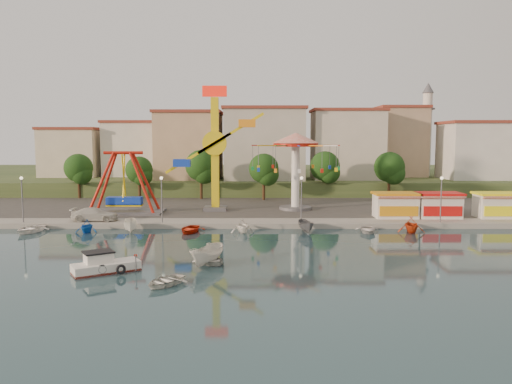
{
  "coord_description": "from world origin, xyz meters",
  "views": [
    {
      "loc": [
        2.84,
        -43.66,
        10.08
      ],
      "look_at": [
        2.8,
        14.0,
        4.0
      ],
      "focal_mm": 35.0,
      "sensor_mm": 36.0,
      "label": 1
    }
  ],
  "objects_px": {
    "kamikaze_tower": "(218,153)",
    "pirate_ship_ride": "(124,184)",
    "skiff": "(207,255)",
    "rowboat_a": "(211,260)",
    "wave_swinger": "(296,154)",
    "van": "(95,214)",
    "cabin_motorboat": "(104,266)"
  },
  "relations": [
    {
      "from": "cabin_motorboat",
      "to": "skiff",
      "type": "bearing_deg",
      "value": -17.76
    },
    {
      "from": "pirate_ship_ride",
      "to": "van",
      "type": "distance_m",
      "value": 7.18
    },
    {
      "from": "kamikaze_tower",
      "to": "wave_swinger",
      "type": "bearing_deg",
      "value": 5.67
    },
    {
      "from": "pirate_ship_ride",
      "to": "rowboat_a",
      "type": "distance_m",
      "value": 27.93
    },
    {
      "from": "wave_swinger",
      "to": "cabin_motorboat",
      "type": "distance_m",
      "value": 35.29
    },
    {
      "from": "kamikaze_tower",
      "to": "cabin_motorboat",
      "type": "height_order",
      "value": "kamikaze_tower"
    },
    {
      "from": "kamikaze_tower",
      "to": "rowboat_a",
      "type": "bearing_deg",
      "value": -87.1
    },
    {
      "from": "pirate_ship_ride",
      "to": "wave_swinger",
      "type": "bearing_deg",
      "value": 8.48
    },
    {
      "from": "wave_swinger",
      "to": "rowboat_a",
      "type": "distance_m",
      "value": 30.0
    },
    {
      "from": "cabin_motorboat",
      "to": "van",
      "type": "distance_m",
      "value": 21.71
    },
    {
      "from": "rowboat_a",
      "to": "skiff",
      "type": "relative_size",
      "value": 0.74
    },
    {
      "from": "kamikaze_tower",
      "to": "pirate_ship_ride",
      "type": "bearing_deg",
      "value": -169.14
    },
    {
      "from": "rowboat_a",
      "to": "van",
      "type": "distance_m",
      "value": 23.56
    },
    {
      "from": "kamikaze_tower",
      "to": "van",
      "type": "height_order",
      "value": "kamikaze_tower"
    },
    {
      "from": "cabin_motorboat",
      "to": "van",
      "type": "bearing_deg",
      "value": 78.26
    },
    {
      "from": "pirate_ship_ride",
      "to": "wave_swinger",
      "type": "relative_size",
      "value": 0.86
    },
    {
      "from": "cabin_motorboat",
      "to": "pirate_ship_ride",
      "type": "bearing_deg",
      "value": 70.1
    },
    {
      "from": "cabin_motorboat",
      "to": "skiff",
      "type": "height_order",
      "value": "skiff"
    },
    {
      "from": "pirate_ship_ride",
      "to": "skiff",
      "type": "relative_size",
      "value": 2.29
    },
    {
      "from": "wave_swinger",
      "to": "van",
      "type": "xyz_separation_m",
      "value": [
        -24.22,
        -9.57,
        -6.83
      ]
    },
    {
      "from": "rowboat_a",
      "to": "skiff",
      "type": "distance_m",
      "value": 0.82
    },
    {
      "from": "cabin_motorboat",
      "to": "rowboat_a",
      "type": "distance_m",
      "value": 8.29
    },
    {
      "from": "cabin_motorboat",
      "to": "rowboat_a",
      "type": "xyz_separation_m",
      "value": [
        7.91,
        2.47,
        -0.13
      ]
    },
    {
      "from": "pirate_ship_ride",
      "to": "kamikaze_tower",
      "type": "xyz_separation_m",
      "value": [
        12.02,
        2.31,
        3.96
      ]
    },
    {
      "from": "kamikaze_tower",
      "to": "cabin_motorboat",
      "type": "xyz_separation_m",
      "value": [
        -6.57,
        -28.97,
        -7.89
      ]
    },
    {
      "from": "kamikaze_tower",
      "to": "van",
      "type": "distance_m",
      "value": 17.74
    },
    {
      "from": "skiff",
      "to": "van",
      "type": "xyz_separation_m",
      "value": [
        -14.99,
        18.55,
        0.52
      ]
    },
    {
      "from": "kamikaze_tower",
      "to": "cabin_motorboat",
      "type": "relative_size",
      "value": 3.18
    },
    {
      "from": "van",
      "to": "cabin_motorboat",
      "type": "bearing_deg",
      "value": -162.06
    },
    {
      "from": "rowboat_a",
      "to": "van",
      "type": "relative_size",
      "value": 0.61
    },
    {
      "from": "wave_swinger",
      "to": "kamikaze_tower",
      "type": "bearing_deg",
      "value": -174.33
    },
    {
      "from": "wave_swinger",
      "to": "van",
      "type": "bearing_deg",
      "value": -158.43
    }
  ]
}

